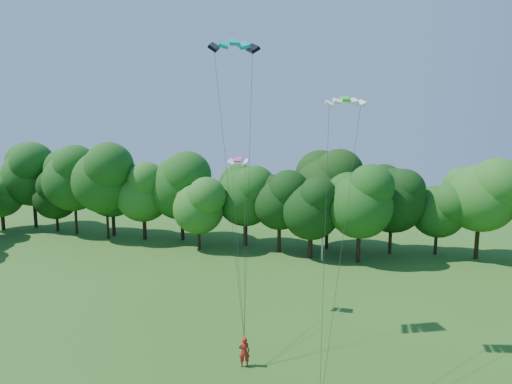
# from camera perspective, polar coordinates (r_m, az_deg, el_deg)

# --- Properties ---
(utility_pole) EXTENTS (1.56, 0.71, 8.30)m
(utility_pole) POSITION_cam_1_polar(r_m,az_deg,el_deg) (46.43, 9.51, -4.59)
(utility_pole) COLOR silver
(utility_pole) RESTS_ON ground
(kite_flyer_left) EXTENTS (0.82, 0.69, 1.93)m
(kite_flyer_left) POSITION_cam_1_polar(r_m,az_deg,el_deg) (26.57, -1.69, -21.84)
(kite_flyer_left) COLOR #B41F17
(kite_flyer_left) RESTS_ON ground
(kite_teal) EXTENTS (3.51, 2.61, 0.77)m
(kite_teal) POSITION_cam_1_polar(r_m,az_deg,el_deg) (28.39, -3.26, 20.63)
(kite_teal) COLOR #059DA8
(kite_teal) RESTS_ON ground
(kite_green) EXTENTS (2.57, 1.62, 0.45)m
(kite_green) POSITION_cam_1_polar(r_m,az_deg,el_deg) (25.40, 12.60, 12.86)
(kite_green) COLOR #36DD21
(kite_green) RESTS_ON ground
(kite_pink) EXTENTS (1.71, 0.89, 0.40)m
(kite_pink) POSITION_cam_1_polar(r_m,az_deg,el_deg) (30.98, -2.56, 4.66)
(kite_pink) COLOR #F54483
(kite_pink) RESTS_ON ground
(tree_back_west) EXTENTS (8.42, 8.42, 12.25)m
(tree_back_west) POSITION_cam_1_polar(r_m,az_deg,el_deg) (60.74, -19.93, 1.18)
(tree_back_west) COLOR #322014
(tree_back_west) RESTS_ON ground
(tree_back_center) EXTENTS (9.76, 9.76, 14.19)m
(tree_back_center) POSITION_cam_1_polar(r_m,az_deg,el_deg) (50.83, 10.26, 1.71)
(tree_back_center) COLOR #342514
(tree_back_center) RESTS_ON ground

